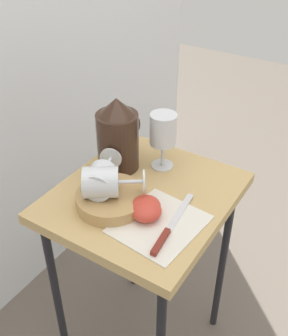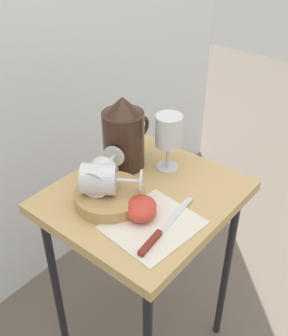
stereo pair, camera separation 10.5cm
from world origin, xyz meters
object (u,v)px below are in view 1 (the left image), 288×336
Objects in this scene: basket_tray at (112,199)px; knife at (168,231)px; apple_half_left at (146,206)px; wine_glass_tipped_near at (103,182)px; wine_glass_tipped_far at (101,179)px; pitcher at (118,140)px; table at (144,215)px; wine_glass_upright at (163,132)px; apple_half_right at (146,211)px.

knife is at bearing -95.26° from basket_tray.
wine_glass_tipped_near is at bearing 106.01° from apple_half_left.
apple_half_left is 0.31× the size of knife.
pitcher is at bearing 20.29° from wine_glass_tipped_far.
table is at bearing 52.12° from knife.
wine_glass_tipped_near reaches higher than basket_tray.
apple_half_left is at bearing -79.95° from basket_tray.
wine_glass_tipped_near is at bearing 149.98° from table.
wine_glass_tipped_near is at bearing 171.49° from wine_glass_upright.
pitcher is 2.89× the size of apple_half_right.
wine_glass_upright is (0.22, -0.02, 0.10)m from basket_tray.
pitcher is (0.15, 0.08, 0.07)m from basket_tray.
wine_glass_upright is 1.07× the size of wine_glass_tipped_far.
apple_half_right is (-0.08, -0.06, 0.10)m from table.
apple_half_right reaches higher than basket_tray.
knife is at bearing -90.60° from wine_glass_tipped_near.
wine_glass_tipped_near is (-0.10, 0.06, 0.15)m from table.
wine_glass_tipped_far is at bearing 54.95° from wine_glass_tipped_near.
wine_glass_tipped_near reaches higher than apple_half_right.
table is at bearing -27.16° from basket_tray.
knife reaches higher than table.
wine_glass_tipped_near is 0.13m from apple_half_right.
apple_half_left is (0.02, -0.12, -0.05)m from wine_glass_tipped_far.
pitcher is 0.25m from apple_half_right.
apple_half_left is (-0.14, -0.18, -0.06)m from pitcher.
basket_tray is 2.43× the size of apple_half_left.
table is 0.13m from apple_half_left.
pitcher is 0.17m from wine_glass_tipped_far.
wine_glass_tipped_near is at bearing 135.82° from basket_tray.
wine_glass_upright is 0.23m from apple_half_left.
basket_tray is 2.43× the size of apple_half_right.
wine_glass_tipped_far is 0.66× the size of knife.
knife is (-0.10, -0.13, 0.09)m from table.
wine_glass_upright is at bearing -57.97° from pitcher.
wine_glass_upright reaches higher than knife.
wine_glass_tipped_near is 0.20m from knife.
wine_glass_tipped_far reaches higher than knife.
apple_half_right is (-0.15, -0.19, -0.06)m from pitcher.
wine_glass_upright is 0.24m from wine_glass_tipped_near.
apple_half_left is 1.00× the size of apple_half_right.
wine_glass_tipped_far is at bearing 100.02° from apple_half_left.
apple_half_right is (0.02, -0.12, -0.05)m from wine_glass_tipped_near.
basket_tray is 0.24m from wine_glass_upright.
basket_tray is at bearing -150.83° from pitcher.
apple_half_left reaches higher than table.
pitcher is 0.32m from knife.
pitcher reaches higher than table.
basket_tray reaches higher than knife.
basket_tray is 0.84× the size of pitcher.
wine_glass_tipped_near reaches higher than knife.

